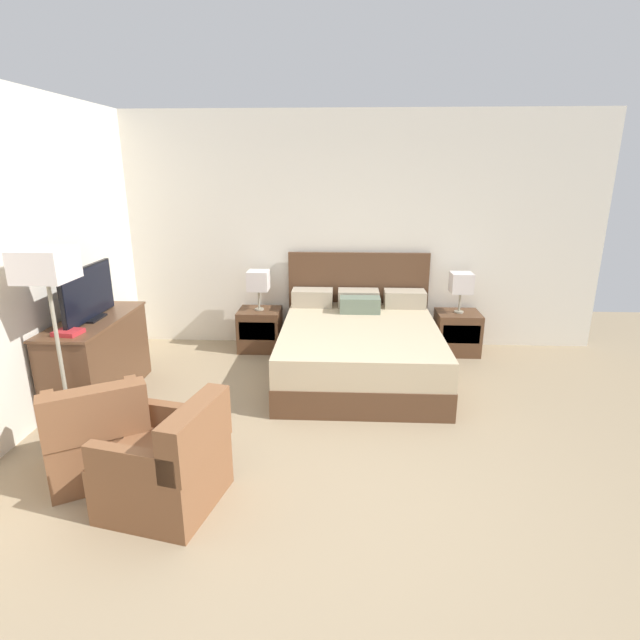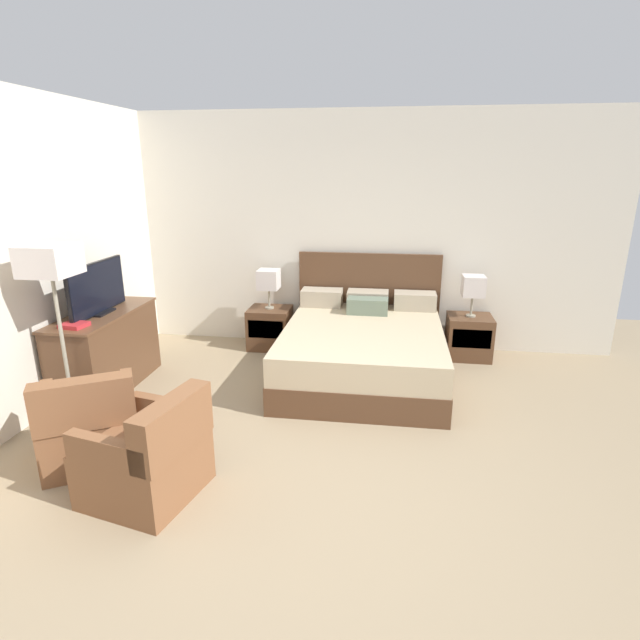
% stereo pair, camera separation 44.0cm
% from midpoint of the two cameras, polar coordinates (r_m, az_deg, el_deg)
% --- Properties ---
extents(ground_plane, '(9.76, 9.76, 0.00)m').
position_cam_midpoint_polar(ground_plane, '(3.60, -2.75, -20.28)').
color(ground_plane, '#998466').
extents(wall_back, '(6.37, 0.06, 2.83)m').
position_cam_midpoint_polar(wall_back, '(6.18, -0.00, 9.96)').
color(wall_back, silver).
rests_on(wall_back, ground).
extents(wall_left, '(0.06, 5.05, 2.83)m').
position_cam_midpoint_polar(wall_left, '(5.15, -31.93, 5.94)').
color(wall_left, silver).
rests_on(wall_left, ground).
extents(bed, '(1.73, 2.07, 1.19)m').
position_cam_midpoint_polar(bed, '(5.42, 2.20, -3.08)').
color(bed, brown).
rests_on(bed, ground).
extents(nightstand_left, '(0.51, 0.45, 0.51)m').
position_cam_midpoint_polar(nightstand_left, '(6.25, -8.88, -1.10)').
color(nightstand_left, brown).
rests_on(nightstand_left, ground).
extents(nightstand_right, '(0.51, 0.45, 0.51)m').
position_cam_midpoint_polar(nightstand_right, '(6.23, 13.47, -1.43)').
color(nightstand_right, brown).
rests_on(nightstand_right, ground).
extents(table_lamp_left, '(0.25, 0.25, 0.49)m').
position_cam_midpoint_polar(table_lamp_left, '(6.09, -9.14, 4.39)').
color(table_lamp_left, gray).
rests_on(table_lamp_left, nightstand_left).
extents(table_lamp_right, '(0.25, 0.25, 0.49)m').
position_cam_midpoint_polar(table_lamp_right, '(6.07, 13.86, 4.07)').
color(table_lamp_right, gray).
rests_on(table_lamp_right, nightstand_right).
extents(dresser, '(0.52, 1.31, 0.80)m').
position_cam_midpoint_polar(dresser, '(5.41, -26.23, -3.84)').
color(dresser, brown).
rests_on(dresser, ground).
extents(tv, '(0.18, 0.91, 0.51)m').
position_cam_midpoint_polar(tv, '(5.22, -27.20, 2.60)').
color(tv, black).
rests_on(tv, dresser).
extents(book_red_cover, '(0.24, 0.21, 0.04)m').
position_cam_midpoint_polar(book_red_cover, '(4.90, -29.18, -1.28)').
color(book_red_cover, '#B7282D').
rests_on(book_red_cover, dresser).
extents(armchair_by_window, '(0.94, 0.94, 0.76)m').
position_cam_midpoint_polar(armchair_by_window, '(4.19, -26.91, -11.89)').
color(armchair_by_window, brown).
rests_on(armchair_by_window, ground).
extents(armchair_companion, '(0.82, 0.81, 0.76)m').
position_cam_midpoint_polar(armchair_companion, '(3.64, -20.40, -15.52)').
color(armchair_companion, brown).
rests_on(armchair_companion, ground).
extents(floor_lamp, '(0.38, 0.38, 1.59)m').
position_cam_midpoint_polar(floor_lamp, '(4.53, -31.26, 4.22)').
color(floor_lamp, gray).
rests_on(floor_lamp, ground).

